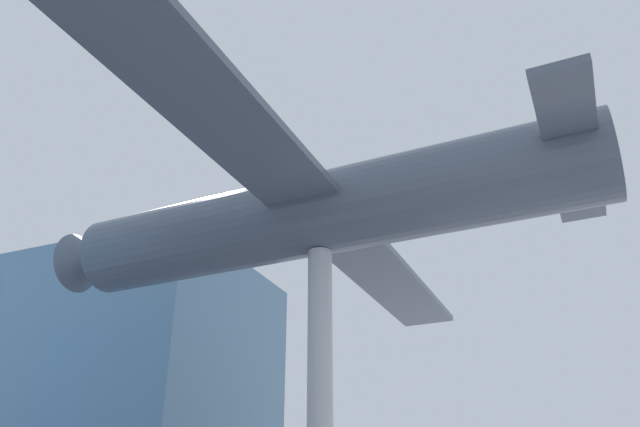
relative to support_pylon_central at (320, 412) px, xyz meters
The scene contains 3 objects.
glass_pavilion_right 16.24m from the support_pylon_central, 58.86° to the left, with size 8.46×14.21×11.58m.
support_pylon_central is the anchor object (origin of this frame).
suspended_airplane 4.48m from the support_pylon_central, 87.78° to the left, with size 18.83×14.21×3.20m.
Camera 1 is at (-12.02, -4.90, 1.44)m, focal length 35.00 mm.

